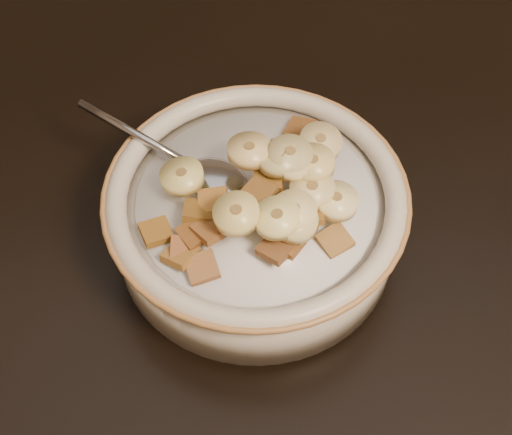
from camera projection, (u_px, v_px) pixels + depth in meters
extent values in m
cube|color=#422816|center=(379.00, 430.00, 1.28)|extent=(4.00, 4.50, 0.10)
cube|color=black|center=(499.00, 133.00, 0.64)|extent=(1.42, 0.93, 0.04)
cylinder|color=beige|center=(256.00, 221.00, 0.53)|extent=(0.21, 0.21, 0.05)
cylinder|color=silver|center=(256.00, 201.00, 0.51)|extent=(0.17, 0.17, 0.00)
ellipsoid|color=#9296A1|center=(216.00, 179.00, 0.52)|extent=(0.06, 0.06, 0.01)
cube|color=brown|center=(276.00, 248.00, 0.47)|extent=(0.03, 0.03, 0.01)
cube|color=brown|center=(185.00, 251.00, 0.48)|extent=(0.02, 0.02, 0.01)
cube|color=#91641B|center=(304.00, 216.00, 0.49)|extent=(0.02, 0.02, 0.01)
cube|color=brown|center=(210.00, 230.00, 0.48)|extent=(0.03, 0.03, 0.01)
cube|color=brown|center=(181.00, 255.00, 0.48)|extent=(0.03, 0.03, 0.01)
cube|color=#8D5B1D|center=(313.00, 165.00, 0.51)|extent=(0.03, 0.03, 0.01)
cube|color=brown|center=(258.00, 193.00, 0.48)|extent=(0.03, 0.03, 0.01)
cube|color=#9A6B1D|center=(303.00, 167.00, 0.51)|extent=(0.03, 0.03, 0.01)
cube|color=brown|center=(195.00, 232.00, 0.48)|extent=(0.03, 0.03, 0.01)
cube|color=brown|center=(156.00, 232.00, 0.49)|extent=(0.02, 0.02, 0.01)
cube|color=#9C672B|center=(288.00, 242.00, 0.48)|extent=(0.03, 0.03, 0.01)
cube|color=brown|center=(198.00, 211.00, 0.49)|extent=(0.02, 0.02, 0.01)
cube|color=olive|center=(309.00, 162.00, 0.51)|extent=(0.03, 0.03, 0.01)
cube|color=#9B6936|center=(202.00, 268.00, 0.47)|extent=(0.02, 0.02, 0.01)
cube|color=brown|center=(300.00, 129.00, 0.54)|extent=(0.03, 0.03, 0.01)
cube|color=#9C6832|center=(335.00, 240.00, 0.48)|extent=(0.03, 0.03, 0.01)
cube|color=brown|center=(308.00, 146.00, 0.53)|extent=(0.03, 0.03, 0.01)
cube|color=brown|center=(268.00, 179.00, 0.49)|extent=(0.02, 0.02, 0.01)
cube|color=#986021|center=(213.00, 202.00, 0.49)|extent=(0.02, 0.02, 0.01)
cube|color=olive|center=(308.00, 215.00, 0.48)|extent=(0.02, 0.02, 0.01)
cylinder|color=#FAE694|center=(294.00, 212.00, 0.47)|extent=(0.04, 0.04, 0.01)
cylinder|color=#FDEE89|center=(277.00, 218.00, 0.47)|extent=(0.04, 0.04, 0.01)
cylinder|color=#D1BA87|center=(320.00, 142.00, 0.51)|extent=(0.04, 0.04, 0.02)
cylinder|color=#EDD17D|center=(182.00, 177.00, 0.50)|extent=(0.04, 0.04, 0.01)
cylinder|color=#E6C477|center=(294.00, 162.00, 0.49)|extent=(0.04, 0.04, 0.01)
cylinder|color=#D0BE7D|center=(290.00, 155.00, 0.49)|extent=(0.04, 0.04, 0.01)
cylinder|color=#DAD17B|center=(295.00, 221.00, 0.47)|extent=(0.04, 0.04, 0.01)
cylinder|color=beige|center=(280.00, 158.00, 0.49)|extent=(0.04, 0.04, 0.01)
cylinder|color=#F9D57D|center=(312.00, 164.00, 0.49)|extent=(0.04, 0.04, 0.01)
cylinder|color=#C9BE86|center=(312.00, 190.00, 0.49)|extent=(0.04, 0.04, 0.01)
cylinder|color=#D7B772|center=(249.00, 151.00, 0.49)|extent=(0.04, 0.04, 0.01)
cylinder|color=#EED179|center=(236.00, 214.00, 0.47)|extent=(0.04, 0.04, 0.02)
cylinder|color=#FDF3A1|center=(336.00, 201.00, 0.49)|extent=(0.04, 0.04, 0.01)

